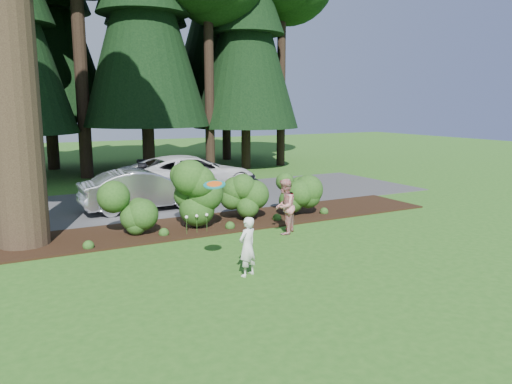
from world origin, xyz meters
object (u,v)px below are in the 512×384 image
Objects in this scene: car_silver_wagon at (144,190)px; frisbee at (214,185)px; car_dark_suv at (199,175)px; child at (247,247)px; car_white_suv at (189,175)px; adult at (285,206)px.

frisbee is at bearing 174.64° from car_silver_wagon.
child is (-2.85, -9.66, -0.10)m from car_dark_suv.
child is (-2.35, -9.53, -0.18)m from car_white_suv.
adult is at bearing -156.43° from child.
car_dark_suv is 10.13m from frisbee.
car_dark_suv is 7.08m from adult.
car_white_suv is 1.16× the size of car_dark_suv.
adult reaches higher than car_silver_wagon.
adult is at bearing 36.87° from frisbee.
child is at bearing 158.36° from car_white_suv.
adult is (-0.33, -7.07, 0.04)m from car_dark_suv.
child is 1.49m from frisbee.
car_dark_suv is at bearing -128.63° from child.
car_white_suv is 12.34× the size of frisbee.
child is at bearing -19.48° from frisbee.
car_silver_wagon is 5.56m from adult.
car_silver_wagon is at bearing -105.05° from adult.
car_silver_wagon is 2.69× the size of adult.
car_white_suv is at bearing 72.23° from frisbee.
frisbee reaches higher than child.
car_dark_suv reaches higher than child.
adult is (0.17, -6.94, -0.04)m from car_white_suv.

